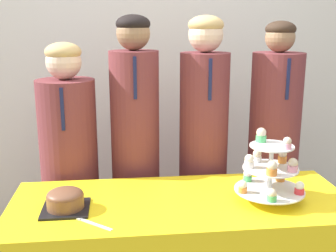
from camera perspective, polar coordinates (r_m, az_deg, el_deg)
wall_back at (r=3.14m, az=-1.73°, el=10.87°), size 9.00×0.06×2.70m
round_cake at (r=1.90m, az=-13.74°, el=-9.65°), size 0.20×0.20×0.10m
cake_knife at (r=1.82m, az=-11.50°, el=-12.36°), size 0.19×0.17×0.01m
cupcake_stand at (r=1.97m, az=13.67°, el=-5.85°), size 0.32×0.32×0.33m
student_0 at (r=2.46m, az=-13.08°, el=-6.70°), size 0.32×0.32×1.42m
student_1 at (r=2.42m, az=-4.40°, el=-4.62°), size 0.27×0.28×1.56m
student_2 at (r=2.46m, az=4.78°, el=-4.25°), size 0.28×0.28×1.55m
student_3 at (r=2.59m, az=13.96°, el=-4.47°), size 0.29×0.30×1.53m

